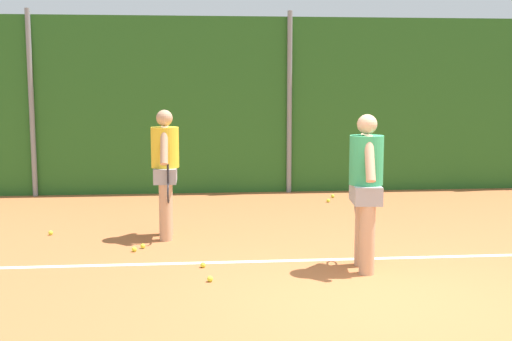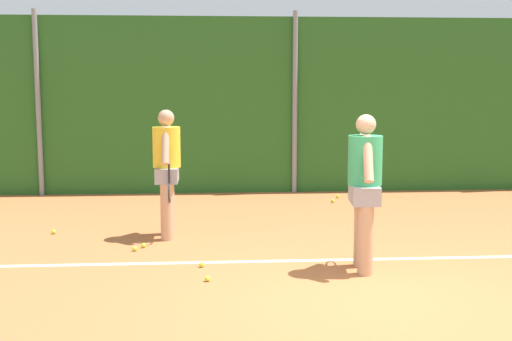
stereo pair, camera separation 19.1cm
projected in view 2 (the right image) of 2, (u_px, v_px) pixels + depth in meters
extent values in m
plane|color=#B76638|center=(339.00, 251.00, 8.76)|extent=(27.13, 27.13, 0.00)
cube|color=#286023|center=(294.00, 105.00, 13.34)|extent=(17.50, 0.25, 3.52)
cylinder|color=gray|center=(38.00, 104.00, 12.81)|extent=(0.10, 0.10, 3.63)
cylinder|color=gray|center=(295.00, 103.00, 13.16)|extent=(0.10, 0.10, 3.63)
cube|color=white|center=(346.00, 260.00, 8.30)|extent=(12.79, 0.10, 0.01)
cylinder|color=tan|center=(366.00, 240.00, 7.62)|extent=(0.18, 0.18, 0.82)
cylinder|color=tan|center=(361.00, 233.00, 7.98)|extent=(0.18, 0.18, 0.82)
cube|color=#99999E|center=(364.00, 194.00, 7.73)|extent=(0.37, 0.57, 0.22)
cylinder|color=#339E60|center=(365.00, 160.00, 7.68)|extent=(0.40, 0.40, 0.58)
sphere|color=tan|center=(366.00, 124.00, 7.62)|extent=(0.24, 0.24, 0.24)
cylinder|color=tan|center=(368.00, 159.00, 7.45)|extent=(0.13, 0.33, 0.54)
cylinder|color=tan|center=(363.00, 155.00, 7.89)|extent=(0.13, 0.33, 0.54)
cylinder|color=black|center=(357.00, 185.00, 8.03)|extent=(0.03, 0.03, 0.28)
torus|color=#26262B|center=(356.00, 207.00, 8.07)|extent=(0.05, 0.28, 0.28)
cylinder|color=tan|center=(168.00, 207.00, 9.66)|extent=(0.18, 0.18, 0.81)
cylinder|color=tan|center=(167.00, 212.00, 9.31)|extent=(0.18, 0.18, 0.81)
cube|color=#99999E|center=(167.00, 174.00, 9.42)|extent=(0.32, 0.54, 0.22)
cylinder|color=yellow|center=(167.00, 147.00, 9.36)|extent=(0.40, 0.40, 0.57)
sphere|color=tan|center=(166.00, 118.00, 9.31)|extent=(0.23, 0.23, 0.23)
cylinder|color=tan|center=(168.00, 143.00, 9.58)|extent=(0.11, 0.33, 0.53)
cylinder|color=tan|center=(165.00, 146.00, 9.14)|extent=(0.11, 0.33, 0.53)
cylinder|color=black|center=(169.00, 174.00, 9.10)|extent=(0.03, 0.03, 0.28)
torus|color=#26262B|center=(169.00, 193.00, 9.14)|extent=(0.02, 0.28, 0.28)
sphere|color=#CCDB33|center=(135.00, 249.00, 8.73)|extent=(0.07, 0.07, 0.07)
sphere|color=#CCDB33|center=(333.00, 201.00, 12.25)|extent=(0.07, 0.07, 0.07)
sphere|color=#CCDB33|center=(207.00, 279.00, 7.40)|extent=(0.07, 0.07, 0.07)
sphere|color=#CCDB33|center=(54.00, 232.00, 9.71)|extent=(0.07, 0.07, 0.07)
sphere|color=#CCDB33|center=(338.00, 196.00, 12.72)|extent=(0.07, 0.07, 0.07)
sphere|color=#CCDB33|center=(144.00, 245.00, 8.91)|extent=(0.07, 0.07, 0.07)
sphere|color=#CCDB33|center=(202.00, 265.00, 7.97)|extent=(0.07, 0.07, 0.07)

